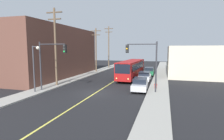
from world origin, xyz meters
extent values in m
plane|color=black|center=(0.00, 0.00, 0.00)|extent=(120.00, 120.00, 0.00)
cube|color=gray|center=(-7.25, 10.00, 0.07)|extent=(2.50, 90.00, 0.15)
cube|color=gray|center=(7.25, 10.00, 0.07)|extent=(2.50, 90.00, 0.15)
cube|color=#D8CC4C|center=(0.00, 15.00, 0.01)|extent=(0.16, 60.00, 0.01)
cube|color=brown|center=(-13.50, 10.05, 4.65)|extent=(10.00, 22.55, 9.31)
cube|color=black|center=(-8.54, 10.05, 1.60)|extent=(0.06, 15.78, 1.30)
cube|color=black|center=(-8.54, 10.05, 4.80)|extent=(0.06, 15.78, 1.30)
cube|color=beige|center=(14.50, 21.41, 2.91)|extent=(12.00, 18.14, 5.82)
cube|color=black|center=(8.54, 21.41, 1.60)|extent=(0.06, 12.70, 1.30)
cube|color=maroon|center=(2.20, 11.89, 1.83)|extent=(3.05, 12.10, 2.75)
cube|color=black|center=(1.95, 5.91, 2.35)|extent=(2.35, 0.18, 1.40)
cube|color=black|center=(2.45, 17.86, 2.45)|extent=(2.30, 0.18, 1.10)
cube|color=black|center=(0.95, 11.94, 2.35)|extent=(0.49, 10.19, 1.10)
cube|color=black|center=(3.45, 11.84, 2.35)|extent=(0.49, 10.19, 1.10)
cube|color=orange|center=(1.95, 5.92, 2.95)|extent=(1.79, 0.13, 0.30)
sphere|color=#F9D872|center=(1.06, 5.91, 0.90)|extent=(0.24, 0.24, 0.24)
sphere|color=#F9D872|center=(2.84, 5.84, 0.90)|extent=(0.24, 0.24, 0.24)
cylinder|color=black|center=(0.90, 7.74, 0.50)|extent=(0.34, 1.01, 1.00)
cylinder|color=black|center=(3.15, 7.65, 0.50)|extent=(0.34, 1.01, 1.00)
cylinder|color=black|center=(1.22, 15.43, 0.50)|extent=(0.34, 1.01, 1.00)
cylinder|color=black|center=(3.47, 15.34, 0.50)|extent=(0.34, 1.01, 1.00)
cube|color=#B7B7BC|center=(5.00, 2.73, 0.67)|extent=(1.96, 4.46, 0.70)
cube|color=black|center=(5.00, 2.73, 1.32)|extent=(1.71, 2.52, 0.60)
cylinder|color=black|center=(4.26, 1.20, 0.32)|extent=(0.24, 0.65, 0.64)
cylinder|color=black|center=(5.85, 1.26, 0.32)|extent=(0.24, 0.65, 0.64)
cylinder|color=black|center=(4.14, 4.20, 0.32)|extent=(0.24, 0.65, 0.64)
cylinder|color=black|center=(5.74, 4.26, 0.32)|extent=(0.24, 0.65, 0.64)
cube|color=silver|center=(4.81, 9.48, 0.67)|extent=(1.82, 4.41, 0.70)
cube|color=black|center=(4.81, 9.48, 1.32)|extent=(1.63, 2.47, 0.60)
cylinder|color=black|center=(4.02, 7.98, 0.32)|extent=(0.22, 0.64, 0.64)
cylinder|color=black|center=(5.62, 7.98, 0.32)|extent=(0.22, 0.64, 0.64)
cylinder|color=black|center=(4.00, 10.98, 0.32)|extent=(0.22, 0.64, 0.64)
cylinder|color=black|center=(5.60, 10.98, 0.32)|extent=(0.22, 0.64, 0.64)
cube|color=#196038|center=(4.94, 16.83, 0.67)|extent=(1.92, 4.45, 0.70)
cube|color=black|center=(4.94, 16.83, 1.32)|extent=(1.69, 2.51, 0.60)
cylinder|color=black|center=(4.18, 15.30, 0.32)|extent=(0.24, 0.65, 0.64)
cylinder|color=black|center=(5.78, 15.35, 0.32)|extent=(0.24, 0.65, 0.64)
cylinder|color=black|center=(4.10, 18.30, 0.32)|extent=(0.24, 0.65, 0.64)
cylinder|color=black|center=(5.70, 18.35, 0.32)|extent=(0.24, 0.65, 0.64)
cylinder|color=brown|center=(-6.86, 2.37, 5.50)|extent=(0.28, 0.28, 10.71)
cube|color=#4C3D2D|center=(-6.86, 2.37, 10.26)|extent=(2.40, 0.16, 0.16)
cube|color=#4C3D2D|center=(-6.86, 2.37, 9.36)|extent=(2.00, 0.16, 0.16)
cylinder|color=brown|center=(-7.21, 18.80, 5.03)|extent=(0.28, 0.28, 9.76)
cube|color=#4C3D2D|center=(-7.21, 18.80, 9.31)|extent=(2.40, 0.16, 0.16)
cube|color=#4C3D2D|center=(-7.21, 18.80, 8.41)|extent=(2.00, 0.16, 0.16)
cylinder|color=brown|center=(-6.93, 27.64, 5.73)|extent=(0.28, 0.28, 11.17)
cube|color=#4C3D2D|center=(-6.93, 27.64, 10.72)|extent=(2.40, 0.16, 0.16)
cube|color=#4C3D2D|center=(-6.93, 27.64, 9.82)|extent=(2.00, 0.16, 0.16)
cylinder|color=#2D2D33|center=(-6.95, -0.85, 3.15)|extent=(0.18, 0.18, 6.00)
cylinder|color=#2D2D33|center=(-5.20, -0.85, 5.85)|extent=(3.50, 0.12, 0.12)
cube|color=black|center=(-3.45, -0.85, 5.30)|extent=(0.32, 0.36, 1.00)
sphere|color=#2D2D2D|center=(-3.45, -1.04, 5.62)|extent=(0.22, 0.22, 0.22)
sphere|color=#2D2D2D|center=(-3.45, -1.04, 5.30)|extent=(0.22, 0.22, 0.22)
sphere|color=green|center=(-3.45, -1.04, 4.98)|extent=(0.22, 0.22, 0.22)
cylinder|color=#2D2D33|center=(6.95, 1.94, 3.15)|extent=(0.18, 0.18, 6.00)
cylinder|color=#2D2D33|center=(5.20, 1.94, 5.85)|extent=(3.50, 0.12, 0.12)
cube|color=black|center=(3.45, 1.94, 5.30)|extent=(0.32, 0.36, 1.00)
sphere|color=#2D2D2D|center=(3.45, 1.75, 5.62)|extent=(0.22, 0.22, 0.22)
sphere|color=#F2A519|center=(3.45, 1.75, 5.30)|extent=(0.22, 0.22, 0.22)
sphere|color=#2D2D2D|center=(3.45, 1.75, 4.98)|extent=(0.22, 0.22, 0.22)
cylinder|color=#38383D|center=(-7.05, -1.96, 2.90)|extent=(0.16, 0.16, 5.50)
cylinder|color=#38383D|center=(-6.70, -1.96, 5.55)|extent=(0.70, 0.10, 0.10)
sphere|color=#EAE5C6|center=(-6.35, -1.96, 5.40)|extent=(0.40, 0.40, 0.40)
cylinder|color=red|center=(6.85, 4.10, 0.50)|extent=(0.26, 0.26, 0.70)
sphere|color=gold|center=(6.85, 4.10, 0.87)|extent=(0.24, 0.24, 0.24)
cylinder|color=red|center=(6.69, 4.10, 0.60)|extent=(0.12, 0.10, 0.10)
cylinder|color=red|center=(7.01, 4.10, 0.60)|extent=(0.12, 0.10, 0.10)
camera|label=1|loc=(7.93, -19.96, 5.29)|focal=29.13mm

